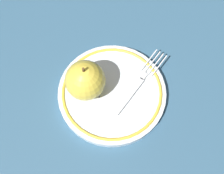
# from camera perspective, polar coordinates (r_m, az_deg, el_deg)

# --- Properties ---
(ground_plane) EXTENTS (2.00, 2.00, 0.00)m
(ground_plane) POSITION_cam_1_polar(r_m,az_deg,el_deg) (0.62, 1.81, -1.74)
(ground_plane) COLOR #30546F
(plate) EXTENTS (0.21, 0.21, 0.02)m
(plate) POSITION_cam_1_polar(r_m,az_deg,el_deg) (0.61, 0.00, -1.09)
(plate) COLOR silver
(plate) RESTS_ON ground_plane
(apple_red_whole) EXTENTS (0.08, 0.08, 0.09)m
(apple_red_whole) POSITION_cam_1_polar(r_m,az_deg,el_deg) (0.58, -4.91, 1.22)
(apple_red_whole) COLOR gold
(apple_red_whole) RESTS_ON plate
(fork) EXTENTS (0.17, 0.05, 0.00)m
(fork) POSITION_cam_1_polar(r_m,az_deg,el_deg) (0.61, 4.75, 0.54)
(fork) COLOR silver
(fork) RESTS_ON plate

